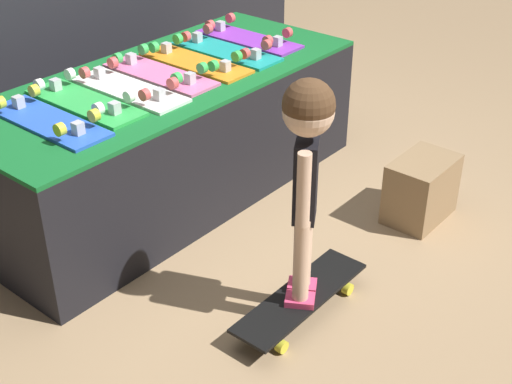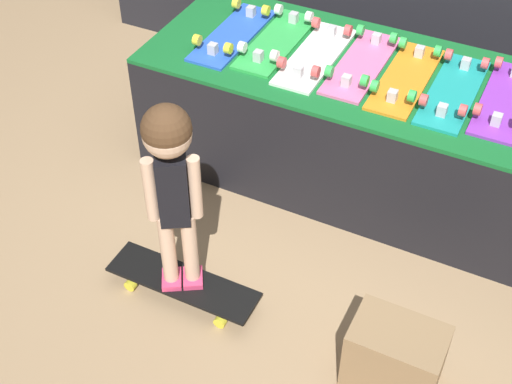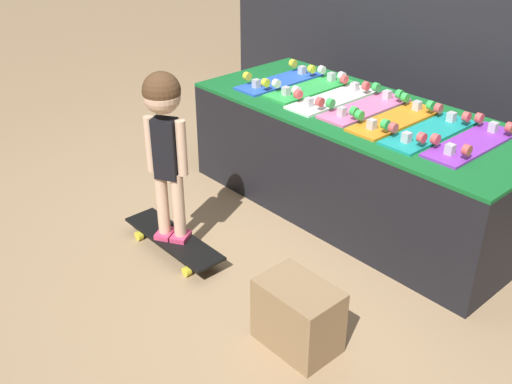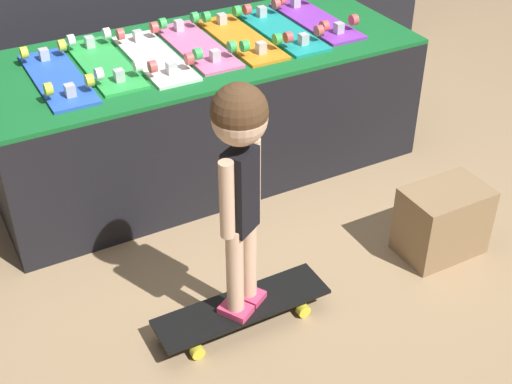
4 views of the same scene
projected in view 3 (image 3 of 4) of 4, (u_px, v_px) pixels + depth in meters
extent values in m
plane|color=#9E7F5B|center=(298.00, 236.00, 3.41)|extent=(16.00, 16.00, 0.00)
cube|color=black|center=(358.00, 162.00, 3.55)|extent=(2.04, 0.85, 0.61)
cube|color=#146028|center=(363.00, 112.00, 3.40)|extent=(2.04, 0.85, 0.02)
cube|color=blue|center=(280.00, 81.00, 3.81)|extent=(0.20, 0.61, 0.01)
cube|color=#B7B7BC|center=(302.00, 70.00, 3.92)|extent=(0.04, 0.04, 0.05)
cylinder|color=yellow|center=(312.00, 69.00, 3.85)|extent=(0.03, 0.05, 0.05)
cylinder|color=yellow|center=(293.00, 63.00, 3.96)|extent=(0.03, 0.05, 0.05)
cube|color=#B7B7BC|center=(256.00, 83.00, 3.68)|extent=(0.04, 0.04, 0.05)
cylinder|color=yellow|center=(266.00, 83.00, 3.61)|extent=(0.03, 0.05, 0.05)
cylinder|color=yellow|center=(247.00, 76.00, 3.72)|extent=(0.03, 0.05, 0.05)
cube|color=green|center=(309.00, 89.00, 3.69)|extent=(0.20, 0.61, 0.01)
cube|color=#B7B7BC|center=(331.00, 77.00, 3.80)|extent=(0.04, 0.04, 0.05)
cylinder|color=white|center=(342.00, 76.00, 3.73)|extent=(0.03, 0.05, 0.05)
cylinder|color=white|center=(322.00, 70.00, 3.84)|extent=(0.03, 0.05, 0.05)
cube|color=#B7B7BC|center=(286.00, 91.00, 3.56)|extent=(0.04, 0.04, 0.05)
cylinder|color=white|center=(296.00, 90.00, 3.49)|extent=(0.03, 0.05, 0.05)
cylinder|color=white|center=(276.00, 83.00, 3.60)|extent=(0.03, 0.05, 0.05)
cube|color=white|center=(332.00, 99.00, 3.53)|extent=(0.20, 0.61, 0.01)
cube|color=#B7B7BC|center=(355.00, 87.00, 3.63)|extent=(0.04, 0.04, 0.05)
cylinder|color=#D84C4C|center=(366.00, 86.00, 3.56)|extent=(0.03, 0.05, 0.05)
cylinder|color=#D84C4C|center=(344.00, 79.00, 3.67)|extent=(0.03, 0.05, 0.05)
cube|color=#B7B7BC|center=(309.00, 102.00, 3.39)|extent=(0.04, 0.04, 0.05)
cylinder|color=#D84C4C|center=(320.00, 102.00, 3.33)|extent=(0.03, 0.05, 0.05)
cylinder|color=#D84C4C|center=(298.00, 94.00, 3.43)|extent=(0.03, 0.05, 0.05)
cube|color=pink|center=(365.00, 108.00, 3.40)|extent=(0.20, 0.61, 0.01)
cube|color=#B7B7BC|center=(387.00, 95.00, 3.50)|extent=(0.04, 0.04, 0.05)
cylinder|color=green|center=(400.00, 94.00, 3.43)|extent=(0.03, 0.05, 0.05)
cylinder|color=green|center=(376.00, 87.00, 3.54)|extent=(0.03, 0.05, 0.05)
cube|color=#B7B7BC|center=(342.00, 112.00, 3.26)|extent=(0.04, 0.04, 0.05)
cylinder|color=green|center=(354.00, 111.00, 3.20)|extent=(0.03, 0.05, 0.05)
cylinder|color=green|center=(331.00, 103.00, 3.31)|extent=(0.03, 0.05, 0.05)
cube|color=orange|center=(395.00, 120.00, 3.24)|extent=(0.20, 0.61, 0.01)
cube|color=#B7B7BC|center=(417.00, 106.00, 3.35)|extent=(0.04, 0.04, 0.05)
cylinder|color=green|center=(431.00, 105.00, 3.28)|extent=(0.03, 0.05, 0.05)
cylinder|color=green|center=(405.00, 97.00, 3.39)|extent=(0.03, 0.05, 0.05)
cube|color=#B7B7BC|center=(372.00, 124.00, 3.11)|extent=(0.04, 0.04, 0.05)
cylinder|color=green|center=(385.00, 124.00, 3.04)|extent=(0.03, 0.05, 0.05)
cylinder|color=green|center=(360.00, 115.00, 3.15)|extent=(0.03, 0.05, 0.05)
cube|color=teal|center=(429.00, 133.00, 3.09)|extent=(0.20, 0.61, 0.01)
cube|color=#B7B7BC|center=(452.00, 117.00, 3.20)|extent=(0.04, 0.04, 0.05)
cylinder|color=#D84C4C|center=(466.00, 117.00, 3.13)|extent=(0.03, 0.05, 0.05)
cylinder|color=#D84C4C|center=(439.00, 108.00, 3.24)|extent=(0.03, 0.05, 0.05)
cube|color=#B7B7BC|center=(407.00, 137.00, 2.96)|extent=(0.04, 0.04, 0.05)
cylinder|color=#D84C4C|center=(422.00, 138.00, 2.89)|extent=(0.03, 0.05, 0.05)
cylinder|color=#D84C4C|center=(393.00, 128.00, 3.00)|extent=(0.03, 0.05, 0.05)
cube|color=purple|center=(471.00, 144.00, 2.97)|extent=(0.20, 0.61, 0.01)
cube|color=#B7B7BC|center=(493.00, 127.00, 3.07)|extent=(0.04, 0.04, 0.05)
cylinder|color=#D84C4C|center=(510.00, 127.00, 3.01)|extent=(0.03, 0.05, 0.05)
cylinder|color=#D84C4C|center=(479.00, 118.00, 3.12)|extent=(0.03, 0.05, 0.05)
cube|color=#B7B7BC|center=(450.00, 149.00, 2.84)|extent=(0.04, 0.04, 0.05)
cylinder|color=#D84C4C|center=(467.00, 150.00, 2.77)|extent=(0.03, 0.05, 0.05)
cylinder|color=#D84C4C|center=(435.00, 139.00, 2.88)|extent=(0.03, 0.05, 0.05)
cube|color=black|center=(173.00, 238.00, 3.24)|extent=(0.68, 0.19, 0.01)
cube|color=#B7B7BC|center=(199.00, 261.00, 3.11)|extent=(0.04, 0.04, 0.05)
cylinder|color=yellow|center=(211.00, 259.00, 3.17)|extent=(0.05, 0.03, 0.05)
cylinder|color=yellow|center=(187.00, 271.00, 3.07)|extent=(0.05, 0.03, 0.05)
cube|color=#B7B7BC|center=(151.00, 227.00, 3.40)|extent=(0.04, 0.04, 0.05)
cylinder|color=yellow|center=(163.00, 226.00, 3.46)|extent=(0.05, 0.03, 0.05)
cylinder|color=yellow|center=(139.00, 236.00, 3.37)|extent=(0.05, 0.03, 0.05)
cube|color=#E03D6B|center=(181.00, 236.00, 3.22)|extent=(0.13, 0.14, 0.03)
cylinder|color=#DBB293|center=(178.00, 205.00, 3.12)|extent=(0.06, 0.06, 0.37)
cube|color=#E03D6B|center=(165.00, 234.00, 3.24)|extent=(0.13, 0.14, 0.03)
cylinder|color=#DBB293|center=(162.00, 202.00, 3.14)|extent=(0.06, 0.06, 0.37)
cube|color=black|center=(166.00, 149.00, 2.98)|extent=(0.14, 0.13, 0.32)
cylinder|color=#DBB293|center=(182.00, 148.00, 2.95)|extent=(0.05, 0.05, 0.29)
cylinder|color=#DBB293|center=(150.00, 144.00, 3.00)|extent=(0.05, 0.05, 0.29)
sphere|color=#DBB293|center=(162.00, 95.00, 2.85)|extent=(0.18, 0.18, 0.18)
sphere|color=#4C331E|center=(161.00, 91.00, 2.83)|extent=(0.19, 0.19, 0.19)
cube|color=#8E704C|center=(298.00, 316.00, 2.58)|extent=(0.35, 0.24, 0.31)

